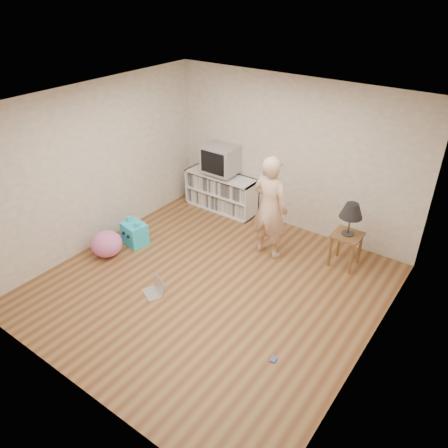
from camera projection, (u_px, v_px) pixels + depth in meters
name	position (u px, v px, depth m)	size (l,w,h in m)	color
ground	(210.00, 286.00, 6.33)	(4.50, 4.50, 0.00)	brown
walls	(209.00, 207.00, 5.67)	(4.52, 4.52, 2.60)	#B8B0A1
ceiling	(207.00, 108.00, 5.02)	(4.50, 4.50, 0.01)	white
media_unit	(222.00, 192.00, 8.23)	(1.40, 0.45, 0.70)	white
dvd_deck	(221.00, 173.00, 8.02)	(0.45, 0.35, 0.07)	gray
crt_tv	(221.00, 159.00, 7.87)	(0.60, 0.53, 0.50)	#9C9CA1
side_table	(346.00, 242.00, 6.59)	(0.42, 0.42, 0.55)	brown
table_lamp	(351.00, 211.00, 6.33)	(0.34, 0.34, 0.52)	#333333
person	(270.00, 208.00, 6.65)	(0.61, 0.40, 1.67)	beige
laptop	(156.00, 289.00, 6.18)	(0.39, 0.36, 0.22)	silver
playing_cards	(274.00, 359.00, 5.13)	(0.07, 0.09, 0.02)	#465CBD
plush_blue	(135.00, 233.00, 7.23)	(0.44, 0.39, 0.45)	#25C8FB
plush_pink	(107.00, 244.00, 6.92)	(0.49, 0.49, 0.42)	pink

